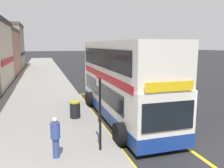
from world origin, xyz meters
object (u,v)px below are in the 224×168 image
(parked_car_black_across, at_px, (95,63))
(litter_bin, at_px, (75,110))
(bus_stop_sign, at_px, (100,108))
(double_decker_bus, at_px, (122,82))
(pedestrian_waiting_near_sign, at_px, (55,136))

(parked_car_black_across, distance_m, litter_bin, 30.89)
(bus_stop_sign, bearing_deg, double_decker_bus, 59.89)
(parked_car_black_across, relative_size, pedestrian_waiting_near_sign, 2.74)
(parked_car_black_across, height_order, litter_bin, parked_car_black_across)
(bus_stop_sign, xyz_separation_m, litter_bin, (-0.39, 4.24, -1.21))
(double_decker_bus, height_order, bus_stop_sign, double_decker_bus)
(double_decker_bus, xyz_separation_m, pedestrian_waiting_near_sign, (-4.03, -4.22, -1.10))
(bus_stop_sign, xyz_separation_m, pedestrian_waiting_near_sign, (-1.69, -0.19, -0.86))
(bus_stop_sign, relative_size, litter_bin, 3.09)
(pedestrian_waiting_near_sign, distance_m, litter_bin, 4.63)
(parked_car_black_across, bearing_deg, double_decker_bus, -98.57)
(pedestrian_waiting_near_sign, height_order, litter_bin, pedestrian_waiting_near_sign)
(parked_car_black_across, distance_m, pedestrian_waiting_near_sign, 35.51)
(litter_bin, bearing_deg, pedestrian_waiting_near_sign, -106.40)
(parked_car_black_across, bearing_deg, litter_bin, -103.62)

